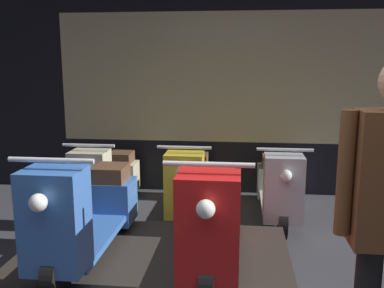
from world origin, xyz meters
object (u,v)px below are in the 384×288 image
Objects in this scene: scooter_display_right at (214,218)px; scooter_backrow_2 at (278,187)px; scooter_backrow_0 at (107,182)px; scooter_display_left at (87,213)px; scooter_backrow_1 at (191,184)px.

scooter_display_right is 1.00× the size of scooter_backrow_2.
scooter_backrow_0 is at bearing 128.65° from scooter_display_right.
scooter_backrow_0 is (-0.39, 1.71, -0.25)m from scooter_display_left.
scooter_backrow_0 is (-1.36, 1.71, -0.25)m from scooter_display_right.
scooter_backrow_2 is at bearing 0.00° from scooter_backrow_1.
scooter_backrow_2 is (1.60, 1.71, -0.25)m from scooter_display_left.
scooter_display_right is at bearing -110.12° from scooter_backrow_2.
scooter_backrow_1 is (-0.37, 1.71, -0.25)m from scooter_display_right.
scooter_display_right is 1.00× the size of scooter_backrow_1.
scooter_display_left is 1.00× the size of scooter_backrow_2.
scooter_display_left is 1.00× the size of scooter_display_right.
scooter_display_left is 1.00× the size of scooter_backrow_0.
scooter_backrow_2 is at bearing 46.78° from scooter_display_left.
scooter_display_left is 1.00× the size of scooter_backrow_1.
scooter_display_left is 2.35m from scooter_backrow_2.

